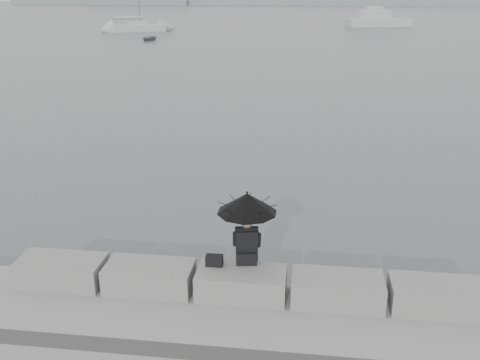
# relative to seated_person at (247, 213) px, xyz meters

# --- Properties ---
(ground) EXTENTS (360.00, 360.00, 0.00)m
(ground) POSITION_rel_seated_person_xyz_m (-0.05, 0.09, -1.99)
(ground) COLOR #4F5255
(ground) RESTS_ON ground
(stone_block_far_left) EXTENTS (1.60, 0.80, 0.50)m
(stone_block_far_left) POSITION_rel_seated_person_xyz_m (-3.45, -0.36, -1.24)
(stone_block_far_left) COLOR slate
(stone_block_far_left) RESTS_ON promenade
(stone_block_left) EXTENTS (1.60, 0.80, 0.50)m
(stone_block_left) POSITION_rel_seated_person_xyz_m (-1.75, -0.36, -1.24)
(stone_block_left) COLOR slate
(stone_block_left) RESTS_ON promenade
(stone_block_centre) EXTENTS (1.60, 0.80, 0.50)m
(stone_block_centre) POSITION_rel_seated_person_xyz_m (-0.05, -0.36, -1.24)
(stone_block_centre) COLOR slate
(stone_block_centre) RESTS_ON promenade
(stone_block_right) EXTENTS (1.60, 0.80, 0.50)m
(stone_block_right) POSITION_rel_seated_person_xyz_m (1.65, -0.36, -1.24)
(stone_block_right) COLOR slate
(stone_block_right) RESTS_ON promenade
(stone_block_far_right) EXTENTS (1.60, 0.80, 0.50)m
(stone_block_far_right) POSITION_rel_seated_person_xyz_m (3.35, -0.36, -1.24)
(stone_block_far_right) COLOR slate
(stone_block_far_right) RESTS_ON promenade
(seated_person) EXTENTS (1.09, 1.09, 1.39)m
(seated_person) POSITION_rel_seated_person_xyz_m (0.00, 0.00, 0.00)
(seated_person) COLOR black
(seated_person) RESTS_ON stone_block_centre
(bag) EXTENTS (0.31, 0.17, 0.20)m
(bag) POSITION_rel_seated_person_xyz_m (-0.57, -0.21, -0.89)
(bag) COLOR black
(bag) RESTS_ON stone_block_centre
(distant_landmass) EXTENTS (180.00, 8.00, 2.80)m
(distant_landmass) POSITION_rel_seated_person_xyz_m (-8.19, 154.61, -1.09)
(distant_landmass) COLOR gray
(distant_landmass) RESTS_ON ground
(sailboat_left) EXTENTS (7.37, 5.45, 12.90)m
(sailboat_left) POSITION_rel_seated_person_xyz_m (-21.48, 61.02, -1.45)
(sailboat_left) COLOR #BCBCBE
(sailboat_left) RESTS_ON ground
(motor_cruiser) EXTENTS (9.65, 5.13, 4.50)m
(motor_cruiser) POSITION_rel_seated_person_xyz_m (10.67, 73.80, -1.09)
(motor_cruiser) COLOR #BCBCBE
(motor_cruiser) RESTS_ON ground
(dinghy) EXTENTS (2.91, 1.59, 0.47)m
(dinghy) POSITION_rel_seated_person_xyz_m (-16.62, 49.85, -1.75)
(dinghy) COLOR gray
(dinghy) RESTS_ON ground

